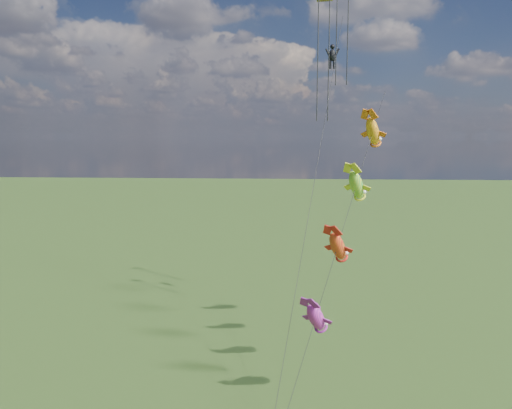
{
  "coord_description": "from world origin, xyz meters",
  "views": [
    {
      "loc": [
        14.18,
        -23.35,
        14.54
      ],
      "look_at": [
        11.87,
        9.17,
        10.11
      ],
      "focal_mm": 35.0,
      "sensor_mm": 36.0,
      "label": 1
    }
  ],
  "objects": [
    {
      "name": "parafoil_rig",
      "position": [
        16.97,
        13.48,
        20.98
      ],
      "size": [
        5.43,
        17.05,
        28.02
      ],
      "rotation": [
        0.0,
        0.0,
        -0.18
      ],
      "color": "brown",
      "rests_on": "ground"
    },
    {
      "name": "fish_windsock_rig",
      "position": [
        17.5,
        6.11,
        9.92
      ],
      "size": [
        7.24,
        14.33,
        17.7
      ],
      "rotation": [
        0.0,
        0.0,
        -0.14
      ],
      "color": "brown",
      "rests_on": "ground"
    }
  ]
}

